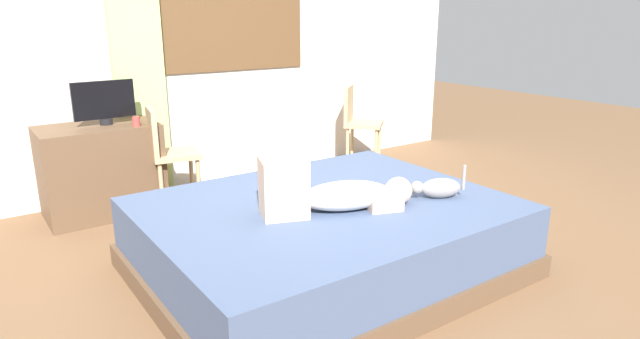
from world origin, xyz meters
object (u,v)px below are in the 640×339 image
at_px(cup, 136,121).
at_px(chair_by_desk, 166,150).
at_px(person_lying, 330,192).
at_px(tv_monitor, 104,102).
at_px(desk, 102,170).
at_px(cat, 438,188).
at_px(bed, 325,237).
at_px(chair_spare, 358,119).

distance_m(cup, chair_by_desk, 0.36).
xyz_separation_m(person_lying, tv_monitor, (-0.76, 2.02, 0.34)).
relative_size(person_lying, desk, 1.03).
bearing_deg(tv_monitor, cat, -57.02).
distance_m(desk, tv_monitor, 0.56).
distance_m(person_lying, desk, 2.20).
bearing_deg(cup, person_lying, -72.36).
bearing_deg(bed, chair_by_desk, 103.20).
height_order(person_lying, chair_by_desk, chair_by_desk).
bearing_deg(desk, chair_spare, -1.06).
bearing_deg(desk, tv_monitor, 0.00).
relative_size(cup, chair_spare, 0.09).
distance_m(cat, chair_by_desk, 2.31).
relative_size(cat, chair_by_desk, 0.38).
relative_size(person_lying, cup, 11.95).
xyz_separation_m(person_lying, desk, (-0.83, 2.02, -0.21)).
distance_m(chair_by_desk, chair_spare, 2.15).
bearing_deg(cup, tv_monitor, 130.75).
xyz_separation_m(tv_monitor, cup, (0.18, -0.21, -0.14)).
relative_size(person_lying, chair_spare, 1.08).
distance_m(bed, chair_spare, 2.55).
relative_size(person_lying, cat, 2.83).
bearing_deg(person_lying, cat, -16.85).
bearing_deg(chair_spare, person_lying, -132.36).
bearing_deg(cat, tv_monitor, 122.98).
height_order(bed, chair_spare, chair_spare).
height_order(bed, chair_by_desk, chair_by_desk).
bearing_deg(chair_by_desk, cat, -63.16).
xyz_separation_m(cat, tv_monitor, (-1.45, 2.23, 0.39)).
relative_size(chair_by_desk, chair_spare, 1.00).
xyz_separation_m(cup, chair_by_desk, (0.23, 0.03, -0.27)).
bearing_deg(person_lying, tv_monitor, 110.48).
height_order(cup, chair_spare, chair_spare).
distance_m(cat, chair_spare, 2.45).
bearing_deg(desk, cat, -55.61).
bearing_deg(person_lying, desk, 112.43).
bearing_deg(cup, chair_spare, 3.79).
distance_m(tv_monitor, chair_by_desk, 0.61).
distance_m(cup, chair_spare, 2.40).
bearing_deg(chair_spare, desk, 178.94).
height_order(desk, chair_by_desk, chair_by_desk).
distance_m(bed, tv_monitor, 2.17).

